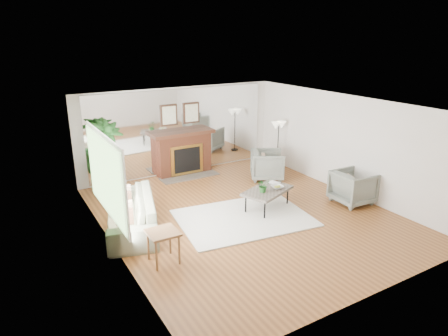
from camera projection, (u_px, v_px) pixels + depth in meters
ground at (246, 214)px, 9.11m from camera, size 7.00×7.00×0.00m
wall_left at (110, 187)px, 7.27m from camera, size 0.02×7.00×2.50m
wall_right at (344, 144)px, 10.15m from camera, size 0.02×7.00×2.50m
wall_back at (180, 131)px, 11.56m from camera, size 6.00×0.02×2.50m
mirror_panel at (180, 131)px, 11.54m from camera, size 5.40×0.04×2.40m
window_panel at (105, 176)px, 7.58m from camera, size 0.04×2.40×1.50m
fireplace at (184, 152)px, 11.56m from camera, size 1.85×0.83×2.05m
area_rug at (244, 218)px, 8.88m from camera, size 3.10×2.40×0.03m
coffee_table at (267, 191)px, 9.25m from camera, size 1.40×1.11×0.49m
sofa at (130, 212)px, 8.37m from camera, size 1.59×2.60×0.71m
armchair_back at (267, 165)px, 11.24m from camera, size 1.22×1.21×0.82m
armchair_front at (353, 187)px, 9.61m from camera, size 0.92×0.89×0.80m
side_table at (163, 236)px, 7.05m from camera, size 0.54×0.54×0.60m
potted_ficus at (107, 155)px, 10.16m from camera, size 1.08×1.08×1.86m
floor_lamp at (279, 129)px, 11.79m from camera, size 0.48×0.26×1.46m
tabletop_plant at (263, 185)px, 9.04m from camera, size 0.30×0.27×0.32m
fruit_bowl at (277, 187)px, 9.29m from camera, size 0.29×0.29×0.07m
book at (272, 184)px, 9.56m from camera, size 0.26×0.31×0.02m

